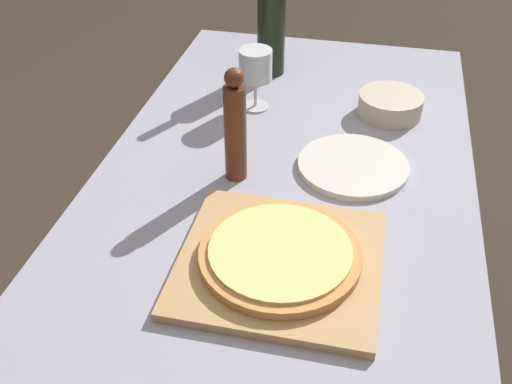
{
  "coord_description": "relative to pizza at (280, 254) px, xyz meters",
  "views": [
    {
      "loc": [
        0.16,
        -0.95,
        1.46
      ],
      "look_at": [
        -0.03,
        -0.08,
        0.79
      ],
      "focal_mm": 42.0,
      "sensor_mm": 36.0,
      "label": 1
    }
  ],
  "objects": [
    {
      "name": "wine_bottle",
      "position": [
        -0.17,
        0.75,
        0.12
      ],
      "size": [
        0.07,
        0.07,
        0.35
      ],
      "color": "black",
      "rests_on": "dining_table"
    },
    {
      "name": "cutting_board",
      "position": [
        -0.0,
        0.0,
        -0.02
      ],
      "size": [
        0.35,
        0.33,
        0.02
      ],
      "color": "tan",
      "rests_on": "dining_table"
    },
    {
      "name": "dining_table",
      "position": [
        -0.04,
        0.2,
        -0.12
      ],
      "size": [
        0.79,
        1.59,
        0.73
      ],
      "color": "#9393A8",
      "rests_on": "ground_plane"
    },
    {
      "name": "pepper_mill",
      "position": [
        -0.14,
        0.25,
        0.09
      ],
      "size": [
        0.05,
        0.05,
        0.25
      ],
      "color": "#5B2D19",
      "rests_on": "dining_table"
    },
    {
      "name": "pizza",
      "position": [
        0.0,
        0.0,
        0.0
      ],
      "size": [
        0.28,
        0.28,
        0.02
      ],
      "color": "#C68947",
      "rests_on": "cutting_board"
    },
    {
      "name": "dinner_plate",
      "position": [
        0.1,
        0.33,
        -0.02
      ],
      "size": [
        0.24,
        0.24,
        0.01
      ],
      "color": "silver",
      "rests_on": "dining_table"
    },
    {
      "name": "wine_glass",
      "position": [
        -0.16,
        0.54,
        0.08
      ],
      "size": [
        0.08,
        0.08,
        0.15
      ],
      "color": "silver",
      "rests_on": "dining_table"
    },
    {
      "name": "small_bowl",
      "position": [
        0.16,
        0.58,
        -0.0
      ],
      "size": [
        0.16,
        0.16,
        0.05
      ],
      "color": "beige",
      "rests_on": "dining_table"
    }
  ]
}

